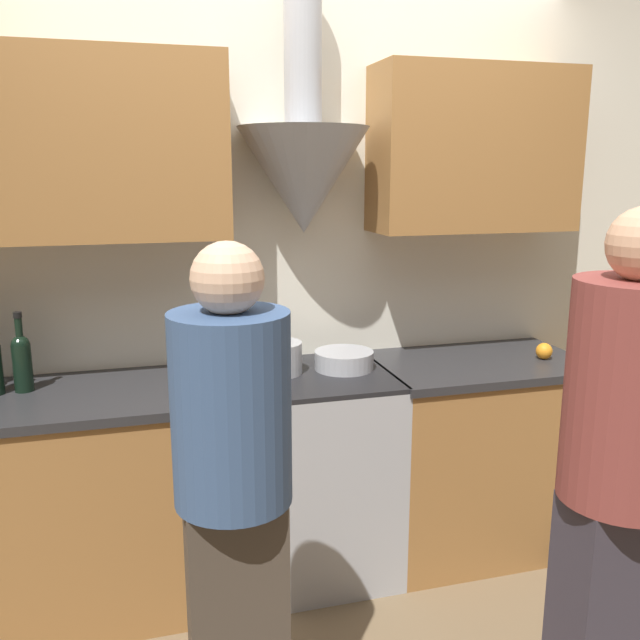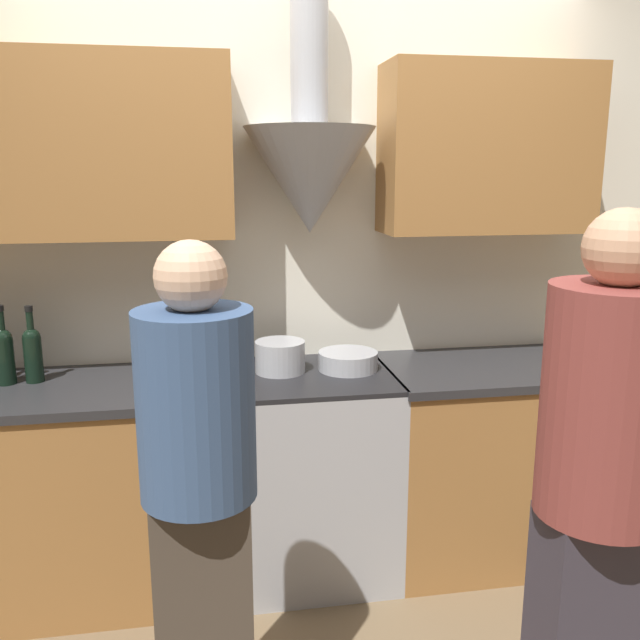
{
  "view_description": "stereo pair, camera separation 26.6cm",
  "coord_description": "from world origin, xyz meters",
  "px_view_note": "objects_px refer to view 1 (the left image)",
  "views": [
    {
      "loc": [
        -0.7,
        -2.27,
        1.72
      ],
      "look_at": [
        0.0,
        0.23,
        1.14
      ],
      "focal_mm": 38.0,
      "sensor_mm": 36.0,
      "label": 1
    },
    {
      "loc": [
        -0.44,
        -2.33,
        1.72
      ],
      "look_at": [
        0.0,
        0.23,
        1.14
      ],
      "focal_mm": 38.0,
      "sensor_mm": 36.0,
      "label": 2
    }
  ],
  "objects_px": {
    "orange_fruit": "(544,351)",
    "person_foreground_left": "(234,501)",
    "wine_bottle_4": "(22,360)",
    "stock_pot": "(277,358)",
    "stove_range": "(314,472)",
    "person_foreground_right": "(622,472)",
    "mixing_bowl": "(344,360)"
  },
  "relations": [
    {
      "from": "orange_fruit",
      "to": "person_foreground_left",
      "type": "bearing_deg",
      "value": -149.76
    },
    {
      "from": "wine_bottle_4",
      "to": "stock_pot",
      "type": "relative_size",
      "value": 1.48
    },
    {
      "from": "stove_range",
      "to": "orange_fruit",
      "type": "bearing_deg",
      "value": -3.47
    },
    {
      "from": "wine_bottle_4",
      "to": "person_foreground_right",
      "type": "bearing_deg",
      "value": -36.06
    },
    {
      "from": "wine_bottle_4",
      "to": "person_foreground_right",
      "type": "relative_size",
      "value": 0.19
    },
    {
      "from": "mixing_bowl",
      "to": "person_foreground_right",
      "type": "bearing_deg",
      "value": -70.02
    },
    {
      "from": "person_foreground_right",
      "to": "mixing_bowl",
      "type": "bearing_deg",
      "value": 109.98
    },
    {
      "from": "stove_range",
      "to": "person_foreground_left",
      "type": "distance_m",
      "value": 1.14
    },
    {
      "from": "stove_range",
      "to": "person_foreground_right",
      "type": "relative_size",
      "value": 0.55
    },
    {
      "from": "wine_bottle_4",
      "to": "stove_range",
      "type": "bearing_deg",
      "value": -4.16
    },
    {
      "from": "wine_bottle_4",
      "to": "stock_pot",
      "type": "bearing_deg",
      "value": -1.91
    },
    {
      "from": "wine_bottle_4",
      "to": "person_foreground_left",
      "type": "relative_size",
      "value": 0.2
    },
    {
      "from": "stock_pot",
      "to": "mixing_bowl",
      "type": "xyz_separation_m",
      "value": [
        0.29,
        -0.02,
        -0.03
      ]
    },
    {
      "from": "stove_range",
      "to": "person_foreground_right",
      "type": "bearing_deg",
      "value": -63.54
    },
    {
      "from": "orange_fruit",
      "to": "wine_bottle_4",
      "type": "bearing_deg",
      "value": 176.17
    },
    {
      "from": "mixing_bowl",
      "to": "person_foreground_left",
      "type": "bearing_deg",
      "value": -122.14
    },
    {
      "from": "wine_bottle_4",
      "to": "person_foreground_right",
      "type": "distance_m",
      "value": 2.11
    },
    {
      "from": "wine_bottle_4",
      "to": "orange_fruit",
      "type": "relative_size",
      "value": 4.23
    },
    {
      "from": "stove_range",
      "to": "mixing_bowl",
      "type": "bearing_deg",
      "value": 12.54
    },
    {
      "from": "mixing_bowl",
      "to": "stove_range",
      "type": "bearing_deg",
      "value": -167.46
    },
    {
      "from": "person_foreground_left",
      "to": "wine_bottle_4",
      "type": "bearing_deg",
      "value": 122.01
    },
    {
      "from": "person_foreground_right",
      "to": "stove_range",
      "type": "bearing_deg",
      "value": 116.46
    },
    {
      "from": "mixing_bowl",
      "to": "person_foreground_right",
      "type": "relative_size",
      "value": 0.15
    },
    {
      "from": "stock_pot",
      "to": "person_foreground_left",
      "type": "height_order",
      "value": "person_foreground_left"
    },
    {
      "from": "orange_fruit",
      "to": "person_foreground_left",
      "type": "height_order",
      "value": "person_foreground_left"
    },
    {
      "from": "wine_bottle_4",
      "to": "stock_pot",
      "type": "xyz_separation_m",
      "value": [
        0.98,
        -0.03,
        -0.06
      ]
    },
    {
      "from": "wine_bottle_4",
      "to": "person_foreground_left",
      "type": "xyz_separation_m",
      "value": [
        0.65,
        -1.04,
        -0.16
      ]
    },
    {
      "from": "stove_range",
      "to": "stock_pot",
      "type": "distance_m",
      "value": 0.53
    },
    {
      "from": "mixing_bowl",
      "to": "stock_pot",
      "type": "bearing_deg",
      "value": 176.57
    },
    {
      "from": "wine_bottle_4",
      "to": "stock_pot",
      "type": "distance_m",
      "value": 0.98
    },
    {
      "from": "stove_range",
      "to": "mixing_bowl",
      "type": "xyz_separation_m",
      "value": [
        0.14,
        0.03,
        0.48
      ]
    },
    {
      "from": "mixing_bowl",
      "to": "orange_fruit",
      "type": "relative_size",
      "value": 3.44
    }
  ]
}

